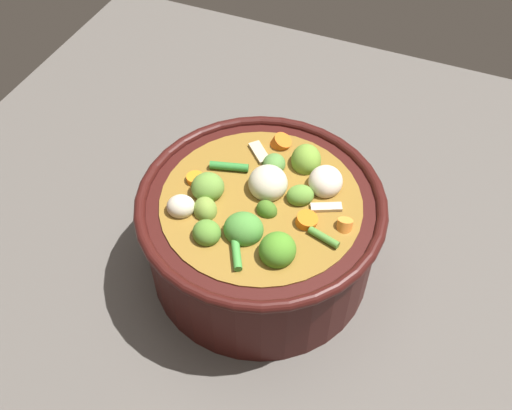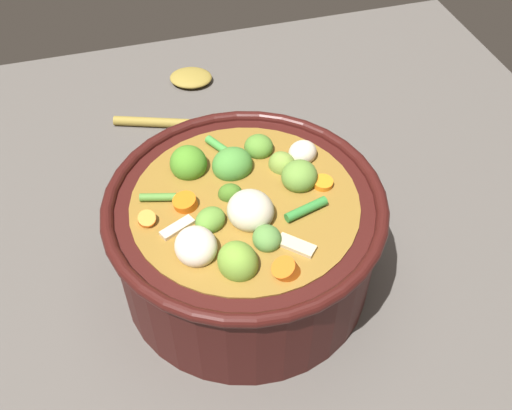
{
  "view_description": "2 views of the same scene",
  "coord_description": "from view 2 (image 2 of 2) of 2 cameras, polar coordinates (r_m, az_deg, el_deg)",
  "views": [
    {
      "loc": [
        0.42,
        0.17,
        0.65
      ],
      "look_at": [
        0.0,
        -0.01,
        0.12
      ],
      "focal_mm": 40.59,
      "sensor_mm": 36.0,
      "label": 1
    },
    {
      "loc": [
        -0.41,
        0.11,
        0.58
      ],
      "look_at": [
        0.01,
        -0.02,
        0.11
      ],
      "focal_mm": 40.96,
      "sensor_mm": 36.0,
      "label": 2
    }
  ],
  "objects": [
    {
      "name": "ground_plane",
      "position": [
        0.71,
        -0.95,
        -6.75
      ],
      "size": [
        1.1,
        1.1,
        0.0
      ],
      "primitive_type": "plane",
      "color": "#514C47"
    },
    {
      "name": "wooden_spoon",
      "position": [
        0.97,
        -6.78,
        10.65
      ],
      "size": [
        0.19,
        0.2,
        0.02
      ],
      "color": "olive",
      "rests_on": "ground_plane"
    },
    {
      "name": "cooking_pot",
      "position": [
        0.66,
        -1.03,
        -3.05
      ],
      "size": [
        0.3,
        0.3,
        0.16
      ],
      "color": "#38110F",
      "rests_on": "ground_plane"
    }
  ]
}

